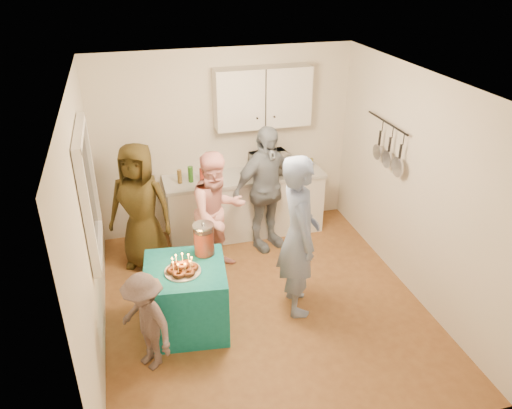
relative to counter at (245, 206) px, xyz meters
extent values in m
plane|color=brown|center=(-0.20, -1.70, -0.43)|extent=(4.00, 4.00, 0.00)
plane|color=white|center=(-0.20, -1.70, 2.17)|extent=(4.00, 4.00, 0.00)
plane|color=silver|center=(-0.20, 0.30, 0.87)|extent=(3.60, 3.60, 0.00)
plane|color=silver|center=(-2.00, -1.70, 0.87)|extent=(4.00, 4.00, 0.00)
plane|color=silver|center=(1.60, -1.70, 0.87)|extent=(4.00, 4.00, 0.00)
cube|color=black|center=(-1.97, -1.40, 1.12)|extent=(0.04, 1.00, 1.20)
cube|color=white|center=(0.00, 0.00, 0.00)|extent=(2.20, 0.58, 0.86)
cube|color=beige|center=(0.00, 0.00, 0.46)|extent=(2.24, 0.62, 0.05)
cube|color=white|center=(0.30, 0.15, 1.52)|extent=(1.30, 0.30, 0.80)
cube|color=black|center=(1.52, -1.00, 1.17)|extent=(0.12, 1.00, 0.60)
imported|color=white|center=(0.37, 0.00, 0.62)|extent=(0.56, 0.42, 0.29)
cube|color=#12797C|center=(-1.10, -1.82, -0.05)|extent=(0.94, 0.94, 0.76)
cylinder|color=red|center=(-0.85, -1.60, 0.50)|extent=(0.22, 0.22, 0.34)
imported|color=#7F91BA|center=(0.16, -1.81, 0.51)|extent=(0.53, 0.74, 1.88)
imported|color=brown|center=(-1.46, -0.43, 0.40)|extent=(0.96, 0.81, 1.67)
imported|color=pink|center=(-0.55, -0.81, 0.37)|extent=(0.94, 0.84, 1.61)
imported|color=#0F1E33|center=(0.18, -0.43, 0.44)|extent=(1.11, 0.77, 1.74)
imported|color=#554544|center=(-1.56, -2.30, 0.11)|extent=(0.72, 0.80, 1.07)
camera|label=1|loc=(-1.51, -6.18, 3.30)|focal=35.00mm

